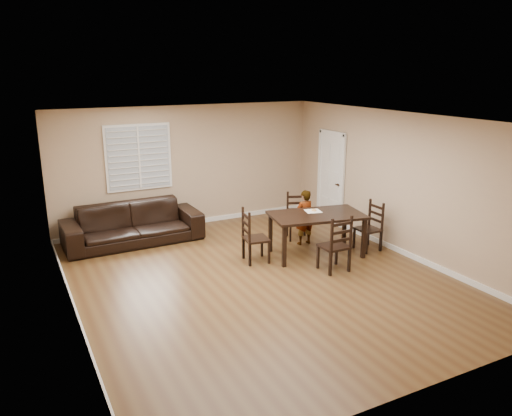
# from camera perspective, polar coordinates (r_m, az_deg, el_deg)

# --- Properties ---
(ground) EXTENTS (7.00, 7.00, 0.00)m
(ground) POSITION_cam_1_polar(r_m,az_deg,el_deg) (8.57, 0.53, -8.14)
(ground) COLOR brown
(ground) RESTS_ON ground
(room) EXTENTS (6.04, 7.04, 2.72)m
(room) POSITION_cam_1_polar(r_m,az_deg,el_deg) (8.19, 0.20, 4.01)
(room) COLOR tan
(room) RESTS_ON ground
(dining_table) EXTENTS (1.89, 1.29, 0.82)m
(dining_table) POSITION_cam_1_polar(r_m,az_deg,el_deg) (9.49, 6.96, -1.18)
(dining_table) COLOR black
(dining_table) RESTS_ON ground
(chair_near) EXTENTS (0.55, 0.54, 0.98)m
(chair_near) POSITION_cam_1_polar(r_m,az_deg,el_deg) (10.55, 4.69, -0.99)
(chair_near) COLOR black
(chair_near) RESTS_ON ground
(chair_far) EXTENTS (0.47, 0.44, 1.03)m
(chair_far) POSITION_cam_1_polar(r_m,az_deg,el_deg) (8.79, 9.39, -4.44)
(chair_far) COLOR black
(chair_far) RESTS_ON ground
(chair_left) EXTENTS (0.49, 0.51, 1.01)m
(chair_left) POSITION_cam_1_polar(r_m,az_deg,el_deg) (9.15, -0.72, -3.48)
(chair_left) COLOR black
(chair_left) RESTS_ON ground
(chair_right) EXTENTS (0.41, 0.44, 0.97)m
(chair_right) POSITION_cam_1_polar(r_m,az_deg,el_deg) (10.10, 13.19, -2.16)
(chair_right) COLOR black
(chair_right) RESTS_ON ground
(child) EXTENTS (0.42, 0.29, 1.13)m
(child) POSITION_cam_1_polar(r_m,az_deg,el_deg) (10.10, 5.54, -1.07)
(child) COLOR gray
(child) RESTS_ON ground
(napkin) EXTENTS (0.35, 0.35, 0.00)m
(napkin) POSITION_cam_1_polar(r_m,az_deg,el_deg) (9.64, 6.53, -0.35)
(napkin) COLOR silver
(napkin) RESTS_ON dining_table
(donut) EXTENTS (0.10, 0.10, 0.04)m
(donut) POSITION_cam_1_polar(r_m,az_deg,el_deg) (9.64, 6.65, -0.22)
(donut) COLOR #D0914A
(donut) RESTS_ON napkin
(sofa) EXTENTS (2.77, 1.13, 0.80)m
(sofa) POSITION_cam_1_polar(r_m,az_deg,el_deg) (10.48, -13.88, -1.78)
(sofa) COLOR black
(sofa) RESTS_ON ground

